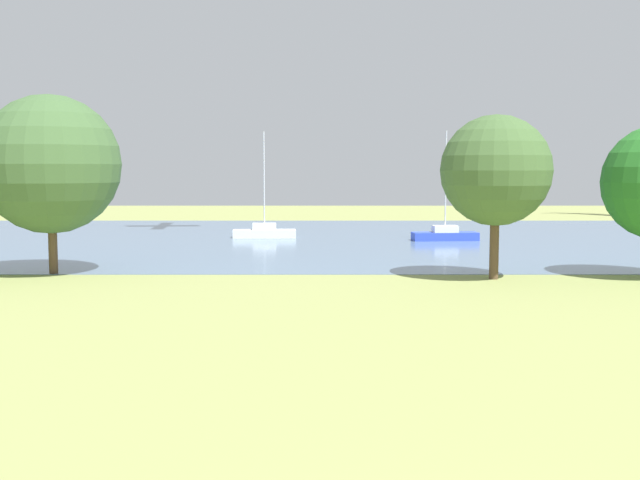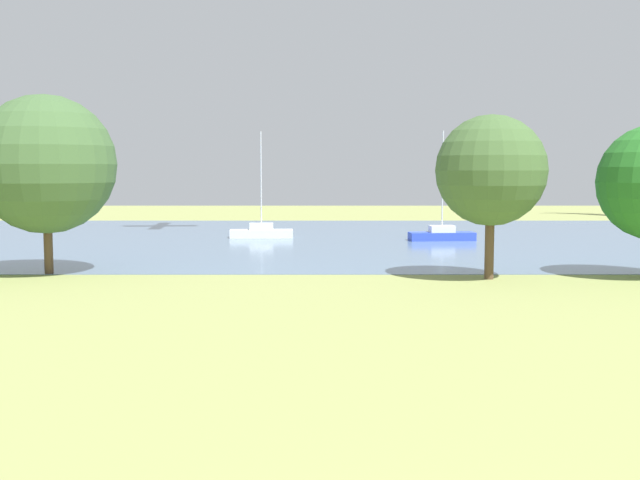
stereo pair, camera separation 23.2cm
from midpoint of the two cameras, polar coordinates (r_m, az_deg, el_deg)
name	(u,v)px [view 2 (the right image)]	position (r m, az deg, el deg)	size (l,w,h in m)	color
ground_plane	(368,302)	(30.88, 3.76, -4.61)	(160.00, 160.00, 0.00)	#8C9351
water_surface	(346,238)	(58.64, 2.08, 0.11)	(140.00, 40.00, 0.02)	slate
sailboat_blue	(445,234)	(57.64, 9.30, 0.42)	(4.92, 1.95, 8.03)	blue
sailboat_white	(264,232)	(59.45, -4.01, 0.63)	(4.89, 1.80, 8.08)	white
tree_east_far	(49,164)	(41.05, -19.19, 5.28)	(6.94, 6.94, 8.98)	brown
tree_west_far	(494,171)	(37.80, 12.87, 5.00)	(5.30, 5.30, 7.86)	brown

